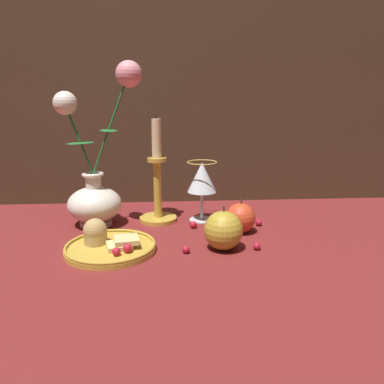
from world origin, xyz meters
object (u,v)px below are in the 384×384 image
object	(u,v)px
apple_near_glass	(223,230)
vase	(96,181)
candlestick	(158,187)
plate_with_pastries	(108,244)
wine_glass	(202,179)
apple_beside_vase	(241,218)

from	to	relation	value
apple_near_glass	vase	bearing A→B (deg)	148.46
vase	candlestick	size ratio (longest dim) A/B	1.45
vase	plate_with_pastries	distance (m)	0.20
wine_glass	apple_beside_vase	bearing A→B (deg)	-49.70
vase	wine_glass	size ratio (longest dim) A/B	2.56
plate_with_pastries	apple_near_glass	distance (m)	0.24
vase	plate_with_pastries	xyz separation A→B (m)	(0.05, -0.17, -0.09)
plate_with_pastries	wine_glass	distance (m)	0.29
plate_with_pastries	apple_near_glass	bearing A→B (deg)	-1.96
candlestick	apple_beside_vase	bearing A→B (deg)	-27.17
apple_near_glass	apple_beside_vase	bearing A→B (deg)	60.42
candlestick	apple_beside_vase	size ratio (longest dim) A/B	3.26
wine_glass	apple_near_glass	xyz separation A→B (m)	(0.03, -0.19, -0.07)
candlestick	apple_near_glass	xyz separation A→B (m)	(0.14, -0.20, -0.05)
candlestick	apple_near_glass	size ratio (longest dim) A/B	2.86
plate_with_pastries	candlestick	bearing A→B (deg)	62.23
vase	apple_beside_vase	bearing A→B (deg)	-12.80
plate_with_pastries	apple_near_glass	xyz separation A→B (m)	(0.24, -0.01, 0.03)
plate_with_pastries	apple_beside_vase	world-z (taller)	apple_beside_vase
plate_with_pastries	apple_beside_vase	size ratio (longest dim) A/B	2.27
plate_with_pastries	apple_near_glass	size ratio (longest dim) A/B	2.00
vase	apple_near_glass	distance (m)	0.34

